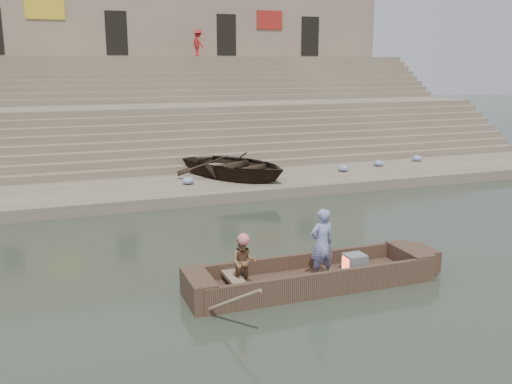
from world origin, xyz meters
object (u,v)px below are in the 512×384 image
standing_man (322,244)px  pedestrian (198,43)px  rowing_man (244,262)px  beached_rowboat (236,166)px  main_rowboat (311,282)px  television (354,263)px

standing_man → pedestrian: 25.36m
rowing_man → pedestrian: 25.64m
beached_rowboat → pedestrian: bearing=51.1°
main_rowboat → standing_man: 0.92m
main_rowboat → pedestrian: bearing=80.8°
standing_man → television: standing_man is taller
main_rowboat → pedestrian: pedestrian is taller
beached_rowboat → main_rowboat: bearing=-128.7°
standing_man → television: (0.89, 0.11, -0.59)m
beached_rowboat → rowing_man: bearing=-137.1°
television → pedestrian: bearing=83.3°
standing_man → beached_rowboat: standing_man is taller
standing_man → beached_rowboat: 10.43m
television → pedestrian: 25.26m
main_rowboat → rowing_man: bearing=-179.3°
main_rowboat → pedestrian: (3.94, 24.46, 5.90)m
main_rowboat → rowing_man: size_ratio=4.48×
rowing_man → television: rowing_man is taller
standing_man → television: bearing=-178.1°
pedestrian → rowing_man: bearing=155.2°
television → rowing_man: bearing=-179.6°
standing_man → pedestrian: size_ratio=0.97×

